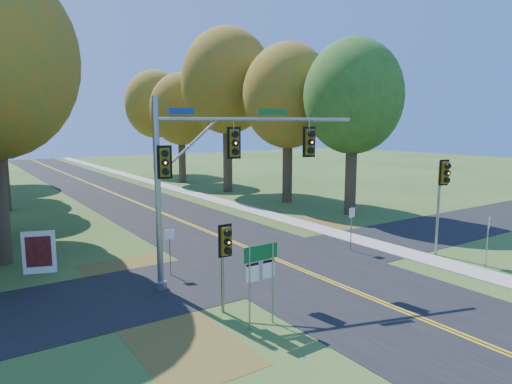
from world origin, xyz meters
TOP-DOWN VIEW (x-y plane):
  - ground at (0.00, 0.00)m, footprint 160.00×160.00m
  - road_main at (0.00, 0.00)m, footprint 8.00×160.00m
  - road_cross at (0.00, 2.00)m, footprint 60.00×6.00m
  - centerline_left at (-0.10, 0.00)m, footprint 0.10×160.00m
  - centerline_right at (0.10, 0.00)m, footprint 0.10×160.00m
  - sidewalk_east at (6.20, 0.00)m, footprint 1.60×160.00m
  - leaf_patch_w_near at (-6.50, 4.00)m, footprint 4.00×6.00m
  - leaf_patch_e at (6.80, 6.00)m, footprint 3.50×8.00m
  - leaf_patch_w_far at (-7.50, -3.00)m, footprint 3.00×5.00m
  - tree_e_a at (11.57, 8.77)m, footprint 7.20×7.20m
  - tree_e_b at (10.97, 15.58)m, footprint 7.60×7.60m
  - tree_e_c at (9.88, 23.69)m, footprint 8.80×8.80m
  - tree_e_d at (9.26, 32.87)m, footprint 7.00×7.00m
  - tree_e_e at (10.47, 43.58)m, footprint 7.80×7.80m
  - traffic_mast at (-4.31, 1.12)m, footprint 8.14×2.77m
  - east_signal_pole at (7.25, -1.64)m, footprint 0.56×0.66m
  - ped_signal_pole at (-5.35, -1.77)m, footprint 0.51×0.59m
  - route_sign_cluster at (-4.85, -3.24)m, footprint 1.32×0.11m
  - info_kiosk at (-9.98, 6.79)m, footprint 1.36×0.65m
  - reg_sign_e_north at (4.20, 1.49)m, footprint 0.45×0.09m
  - reg_sign_e_south at (7.43, -4.01)m, footprint 0.44×0.22m
  - reg_sign_w at (-5.26, 3.19)m, footprint 0.40×0.16m

SIDE VIEW (x-z plane):
  - ground at x=0.00m, z-range 0.00..0.00m
  - leaf_patch_w_near at x=-6.50m, z-range 0.00..0.01m
  - leaf_patch_e at x=6.80m, z-range 0.00..0.01m
  - leaf_patch_w_far at x=-7.50m, z-range 0.00..0.01m
  - road_cross at x=0.00m, z-range 0.00..0.02m
  - road_main at x=0.00m, z-range 0.00..0.02m
  - centerline_left at x=-0.10m, z-range 0.02..0.03m
  - centerline_right at x=0.10m, z-range 0.02..0.03m
  - sidewalk_east at x=6.20m, z-range 0.00..0.06m
  - info_kiosk at x=-9.98m, z-range 0.00..1.91m
  - reg_sign_w at x=-5.26m, z-range 0.40..2.55m
  - reg_sign_e_north at x=4.20m, z-range 0.44..2.81m
  - reg_sign_e_south at x=7.43m, z-range 0.45..2.89m
  - route_sign_cluster at x=-4.85m, z-range 0.58..3.41m
  - ped_signal_pole at x=-5.35m, z-range 0.79..4.03m
  - east_signal_pole at x=7.25m, z-range 1.27..6.17m
  - traffic_mast at x=-4.31m, z-range 1.10..8.80m
  - tree_e_d at x=9.26m, z-range 2.08..14.40m
  - tree_e_a at x=11.57m, z-range 2.16..14.90m
  - tree_e_b at x=10.97m, z-range 2.23..15.56m
  - tree_e_e at x=10.47m, z-range 2.32..16.06m
  - tree_e_c at x=9.88m, z-range 2.77..18.56m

